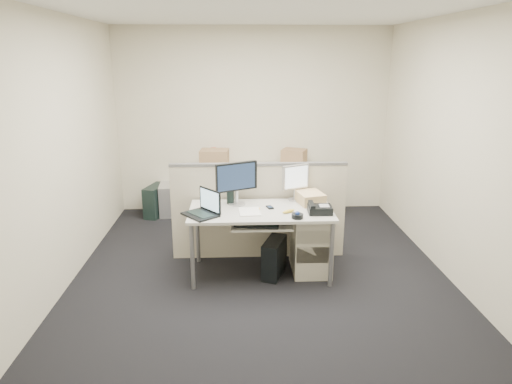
{
  "coord_description": "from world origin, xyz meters",
  "views": [
    {
      "loc": [
        -0.24,
        -4.53,
        2.27
      ],
      "look_at": [
        -0.04,
        0.15,
        0.88
      ],
      "focal_mm": 32.0,
      "sensor_mm": 36.0,
      "label": 1
    }
  ],
  "objects_px": {
    "desk": "(261,215)",
    "laptop": "(200,204)",
    "desk_phone": "(320,210)",
    "monitor_main": "(237,184)"
  },
  "relations": [
    {
      "from": "monitor_main",
      "to": "desk_phone",
      "type": "xyz_separation_m",
      "value": [
        0.85,
        -0.32,
        -0.2
      ]
    },
    {
      "from": "desk",
      "to": "laptop",
      "type": "height_order",
      "value": "laptop"
    },
    {
      "from": "desk_phone",
      "to": "desk",
      "type": "bearing_deg",
      "value": 168.38
    },
    {
      "from": "monitor_main",
      "to": "desk",
      "type": "bearing_deg",
      "value": -60.52
    },
    {
      "from": "laptop",
      "to": "desk_phone",
      "type": "distance_m",
      "value": 1.22
    },
    {
      "from": "laptop",
      "to": "desk_phone",
      "type": "height_order",
      "value": "laptop"
    },
    {
      "from": "desk",
      "to": "desk_phone",
      "type": "xyz_separation_m",
      "value": [
        0.6,
        -0.14,
        0.1
      ]
    },
    {
      "from": "desk",
      "to": "laptop",
      "type": "relative_size",
      "value": 4.4
    },
    {
      "from": "monitor_main",
      "to": "laptop",
      "type": "relative_size",
      "value": 1.38
    },
    {
      "from": "monitor_main",
      "to": "laptop",
      "type": "xyz_separation_m",
      "value": [
        -0.37,
        -0.34,
        -0.11
      ]
    }
  ]
}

